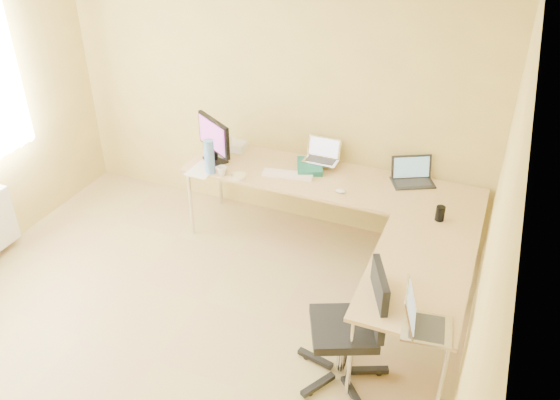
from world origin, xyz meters
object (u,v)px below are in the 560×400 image
at_px(office_chair, 344,323).
at_px(laptop_center, 321,151).
at_px(water_bottle, 209,157).
at_px(mug, 222,171).
at_px(desk_main, 329,214).
at_px(desk_return, 413,311).
at_px(laptop_return, 429,315).
at_px(laptop_black, 414,172).
at_px(desk_fan, 223,142).
at_px(monitor, 214,140).
at_px(keyboard, 288,174).

bearing_deg(office_chair, laptop_center, 90.28).
bearing_deg(water_bottle, mug, 0.00).
distance_m(desk_main, desk_return, 1.40).
bearing_deg(laptop_return, mug, 50.88).
bearing_deg(desk_return, laptop_center, 133.40).
relative_size(laptop_return, office_chair, 0.38).
relative_size(laptop_center, laptop_return, 0.87).
distance_m(mug, office_chair, 1.91).
xyz_separation_m(desk_main, mug, (-0.92, -0.30, 0.41)).
height_order(laptop_black, office_chair, office_chair).
relative_size(water_bottle, desk_fan, 1.02).
distance_m(monitor, laptop_return, 2.67).
height_order(mug, water_bottle, water_bottle).
bearing_deg(monitor, keyboard, 31.93).
distance_m(desk_return, laptop_return, 0.75).
xyz_separation_m(desk_return, keyboard, (-1.35, 0.92, 0.38)).
bearing_deg(laptop_return, desk_fan, 46.77).
distance_m(desk_main, laptop_black, 0.86).
height_order(keyboard, water_bottle, water_bottle).
bearing_deg(desk_return, laptop_return, -74.81).
xyz_separation_m(laptop_return, office_chair, (-0.55, 0.10, -0.35)).
relative_size(laptop_black, water_bottle, 1.12).
height_order(laptop_black, mug, laptop_black).
xyz_separation_m(desk_main, water_bottle, (-1.04, -0.30, 0.52)).
height_order(mug, desk_fan, desk_fan).
bearing_deg(keyboard, desk_return, -43.55).
distance_m(desk_return, laptop_center, 1.73).
height_order(water_bottle, laptop_return, water_bottle).
bearing_deg(keyboard, laptop_return, -53.77).
height_order(desk_main, desk_fan, desk_fan).
bearing_deg(desk_main, mug, -162.08).
relative_size(desk_return, laptop_center, 4.16).
relative_size(mug, desk_fan, 0.28).
bearing_deg(desk_fan, water_bottle, -66.69).
relative_size(desk_return, office_chair, 1.38).
bearing_deg(monitor, water_bottle, -41.23).
bearing_deg(office_chair, mug, 118.55).
bearing_deg(laptop_center, desk_fan, -168.19).
relative_size(desk_main, mug, 29.93).
height_order(keyboard, laptop_return, laptop_return).
bearing_deg(water_bottle, desk_return, -19.24).
distance_m(monitor, desk_fan, 0.11).
relative_size(desk_main, monitor, 5.35).
xyz_separation_m(desk_return, desk_fan, (-2.04, 1.01, 0.52)).
relative_size(monitor, water_bottle, 1.55).
bearing_deg(laptop_center, monitor, -163.59).
bearing_deg(monitor, laptop_black, 41.32).
xyz_separation_m(desk_return, office_chair, (-0.40, -0.46, 0.14)).
bearing_deg(water_bottle, laptop_center, 29.34).
bearing_deg(laptop_center, keyboard, -127.26).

